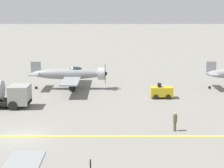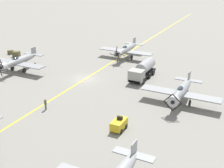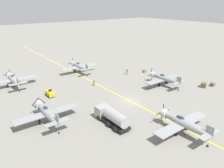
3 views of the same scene
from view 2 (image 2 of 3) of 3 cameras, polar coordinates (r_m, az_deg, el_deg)
ground_plane at (r=56.94m, az=-4.96°, el=0.91°), size 400.00×400.00×0.00m
taxiway_stripe at (r=56.94m, az=-4.96°, el=0.92°), size 0.30×160.00×0.01m
airplane_mid_right at (r=62.78m, az=-16.71°, el=4.02°), size 12.00×9.98×3.74m
airplane_near_center at (r=68.18m, az=2.62°, el=6.34°), size 12.00×9.98×3.78m
airplane_mid_left at (r=47.70m, az=12.55°, el=-1.26°), size 12.00×9.98×3.65m
fuel_tanker at (r=56.99m, az=5.64°, el=2.53°), size 2.68×8.00×2.98m
tow_tractor at (r=40.07m, az=1.27°, el=-7.35°), size 1.57×2.60×1.79m
ground_crew_walking at (r=46.10m, az=-12.08°, el=-3.55°), size 0.37×0.37×1.68m
supply_crate_mid_lane at (r=72.85m, az=-17.09°, el=5.25°), size 1.77×1.62×1.21m
supply_crate_outboard at (r=75.38m, az=-18.07°, el=5.56°), size 1.10×0.94×0.88m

